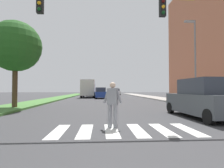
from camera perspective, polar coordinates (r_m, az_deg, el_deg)
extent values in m
plane|color=#38383A|center=(30.16, -2.07, -4.44)|extent=(140.00, 140.00, 0.00)
cube|color=silver|center=(6.67, -16.26, -13.90)|extent=(0.45, 2.20, 0.01)
cube|color=silver|center=(6.54, -8.29, -14.20)|extent=(0.45, 2.20, 0.01)
cube|color=silver|center=(6.53, -0.14, -14.24)|extent=(0.45, 2.20, 0.01)
cube|color=silver|center=(6.64, 7.87, -14.00)|extent=(0.45, 2.20, 0.01)
cube|color=silver|center=(6.88, 15.45, -13.53)|extent=(0.45, 2.20, 0.01)
cube|color=silver|center=(7.21, 22.40, -12.90)|extent=(0.45, 2.20, 0.01)
cube|color=#477A38|center=(28.94, -17.09, -4.33)|extent=(2.90, 64.00, 0.15)
cylinder|color=#4C3823|center=(15.08, -28.00, -0.02)|extent=(0.36, 0.36, 3.34)
sphere|color=#23561E|center=(15.40, -27.84, 10.37)|extent=(3.70, 3.70, 3.70)
cube|color=#9E9991|center=(29.56, 14.11, -4.30)|extent=(3.00, 64.00, 0.15)
cube|color=black|center=(9.15, -21.47, 22.10)|extent=(0.28, 0.20, 0.80)
sphere|color=#F2A519|center=(9.05, -21.72, 22.40)|extent=(0.16, 0.16, 0.16)
sphere|color=#0F3F19|center=(8.95, -21.74, 20.88)|extent=(0.16, 0.16, 0.16)
cube|color=black|center=(9.21, 15.44, 21.89)|extent=(0.28, 0.20, 0.80)
sphere|color=#4C0C0C|center=(9.22, 15.70, 23.66)|extent=(0.16, 0.16, 0.16)
sphere|color=#F2A519|center=(9.11, 15.71, 22.18)|extent=(0.16, 0.16, 0.16)
sphere|color=#0F3F19|center=(9.01, 15.73, 20.66)|extent=(0.16, 0.16, 0.16)
cylinder|color=slate|center=(18.12, 24.52, 6.29)|extent=(0.14, 0.14, 7.50)
cube|color=gray|center=(18.75, 22.96, 17.49)|extent=(0.90, 0.24, 0.16)
cylinder|color=gray|center=(6.86, 1.08, -10.05)|extent=(0.21, 0.21, 0.85)
cylinder|color=gray|center=(6.93, -0.68, -9.97)|extent=(0.21, 0.21, 0.85)
cube|color=gray|center=(6.83, 0.19, -3.89)|extent=(0.44, 0.36, 0.62)
cylinder|color=gray|center=(6.76, 2.13, -3.65)|extent=(0.28, 0.18, 0.58)
cylinder|color=gray|center=(6.91, -1.70, -3.61)|extent=(0.28, 0.18, 0.58)
sphere|color=beige|center=(6.83, 0.19, -0.37)|extent=(0.29, 0.29, 0.22)
cube|color=#474C51|center=(10.41, 26.28, -5.50)|extent=(2.06, 4.66, 0.96)
cube|color=#2D333D|center=(10.20, 26.90, -0.66)|extent=(1.76, 2.59, 0.79)
cylinder|color=black|center=(11.68, 17.79, -7.05)|extent=(0.24, 0.65, 0.64)
cylinder|color=black|center=(12.47, 25.19, -6.63)|extent=(0.24, 0.65, 0.64)
cylinder|color=black|center=(8.43, 27.97, -9.01)|extent=(0.24, 0.65, 0.64)
cube|color=navy|center=(29.59, -3.66, -3.25)|extent=(2.03, 4.55, 0.84)
cube|color=#2D333D|center=(29.36, -3.62, -1.77)|extent=(1.65, 2.10, 0.69)
cylinder|color=black|center=(31.33, -5.31, -3.75)|extent=(0.26, 0.65, 0.64)
cylinder|color=black|center=(31.43, -2.47, -3.75)|extent=(0.26, 0.65, 0.64)
cylinder|color=black|center=(27.79, -5.01, -4.01)|extent=(0.26, 0.65, 0.64)
cylinder|color=black|center=(27.90, -1.80, -4.00)|extent=(0.26, 0.65, 0.64)
cube|color=gray|center=(40.38, -6.43, -2.86)|extent=(2.05, 4.70, 0.82)
cube|color=#2D333D|center=(40.14, -6.46, -1.81)|extent=(1.67, 2.16, 0.67)
cylinder|color=black|center=(42.31, -7.23, -3.23)|extent=(0.26, 0.65, 0.64)
cylinder|color=black|center=(42.14, -5.07, -3.24)|extent=(0.26, 0.65, 0.64)
cylinder|color=black|center=(38.65, -7.92, -3.36)|extent=(0.26, 0.65, 0.64)
cylinder|color=black|center=(38.46, -5.56, -3.38)|extent=(0.26, 0.65, 0.64)
cube|color=silver|center=(49.30, 1.41, -2.68)|extent=(1.80, 4.60, 0.80)
cube|color=#2D333D|center=(49.52, 1.38, -1.83)|extent=(1.55, 2.08, 0.65)
cylinder|color=black|center=(47.58, 2.58, -3.07)|extent=(0.23, 0.64, 0.64)
cylinder|color=black|center=(47.41, 0.70, -3.08)|extent=(0.23, 0.64, 0.64)
cylinder|color=black|center=(51.22, 2.07, -2.98)|extent=(0.23, 0.64, 0.64)
cylinder|color=black|center=(51.06, 0.32, -2.99)|extent=(0.23, 0.64, 0.64)
cube|color=navy|center=(35.40, -7.17, -1.69)|extent=(2.30, 2.00, 2.20)
cube|color=beige|center=(32.31, -7.50, -1.15)|extent=(2.30, 4.20, 2.70)
cylinder|color=black|center=(35.50, -8.87, -3.29)|extent=(0.30, 0.90, 0.90)
cylinder|color=black|center=(35.37, -5.47, -3.31)|extent=(0.30, 0.90, 0.90)
cylinder|color=black|center=(31.37, -9.55, -3.50)|extent=(0.30, 0.90, 0.90)
cylinder|color=black|center=(31.22, -5.71, -3.52)|extent=(0.30, 0.90, 0.90)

